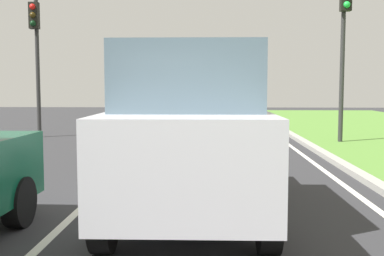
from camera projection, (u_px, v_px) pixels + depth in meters
ground_plane at (160, 163)px, 11.02m from camera, size 60.00×60.00×0.00m
lane_line_center at (130, 162)px, 11.04m from camera, size 0.12×32.00×0.01m
lane_line_right_edge at (314, 163)px, 10.88m from camera, size 0.12×32.00×0.01m
curb_right at (336, 161)px, 10.85m from camera, size 0.24×48.00×0.12m
car_suv_ahead at (190, 131)px, 6.41m from camera, size 2.01×4.52×2.28m
traffic_light_near_right at (344, 30)px, 14.34m from camera, size 0.32×0.50×5.23m
traffic_light_overhead_left at (36, 42)px, 16.27m from camera, size 0.32×0.50×5.01m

